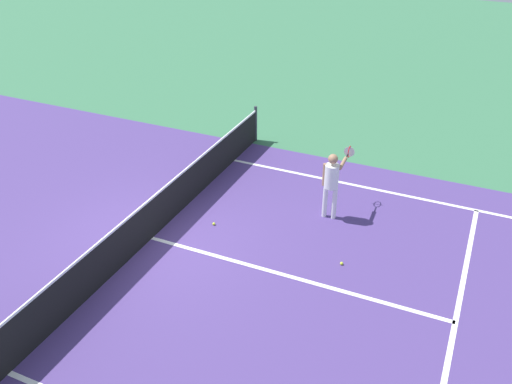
{
  "coord_description": "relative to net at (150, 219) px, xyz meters",
  "views": [
    {
      "loc": [
        -8.11,
        -6.13,
        6.97
      ],
      "look_at": [
        1.2,
        -1.97,
        1.0
      ],
      "focal_mm": 38.66,
      "sensor_mm": 36.0,
      "label": 1
    }
  ],
  "objects": [
    {
      "name": "line_sideline_right",
      "position": [
        4.11,
        -5.95,
        -0.49
      ],
      "size": [
        0.1,
        11.89,
        0.01
      ],
      "primitive_type": "cube",
      "color": "white",
      "rests_on": "ground_plane"
    },
    {
      "name": "player_near",
      "position": [
        2.43,
        -3.28,
        0.51
      ],
      "size": [
        1.2,
        0.46,
        1.62
      ],
      "color": "white",
      "rests_on": "ground_plane"
    },
    {
      "name": "line_service_near",
      "position": [
        0.0,
        -6.4,
        -0.49
      ],
      "size": [
        8.22,
        0.1,
        0.01
      ],
      "primitive_type": "cube",
      "color": "white",
      "rests_on": "ground_plane"
    },
    {
      "name": "tennis_ball_mid_court",
      "position": [
        0.79,
        -4.07,
        -0.46
      ],
      "size": [
        0.07,
        0.07,
        0.07
      ],
      "primitive_type": "sphere",
      "color": "#CCE033",
      "rests_on": "ground_plane"
    },
    {
      "name": "ground_plane",
      "position": [
        0.0,
        0.0,
        -0.49
      ],
      "size": [
        60.0,
        60.0,
        0.0
      ],
      "primitive_type": "plane",
      "color": "#38724C"
    },
    {
      "name": "court_surface_inbounds",
      "position": [
        0.0,
        0.0,
        -0.49
      ],
      "size": [
        10.62,
        24.4,
        0.0
      ],
      "primitive_type": "cube",
      "color": "#4C387A",
      "rests_on": "ground_plane"
    },
    {
      "name": "line_center_service",
      "position": [
        0.0,
        -3.2,
        -0.49
      ],
      "size": [
        0.1,
        6.4,
        0.01
      ],
      "primitive_type": "cube",
      "color": "white",
      "rests_on": "ground_plane"
    },
    {
      "name": "net",
      "position": [
        0.0,
        0.0,
        0.0
      ],
      "size": [
        11.22,
        0.09,
        1.07
      ],
      "color": "#33383D",
      "rests_on": "ground_plane"
    },
    {
      "name": "tennis_ball_near_net",
      "position": [
        1.01,
        -1.0,
        -0.46
      ],
      "size": [
        0.07,
        0.07,
        0.07
      ],
      "primitive_type": "sphere",
      "color": "#CCE033",
      "rests_on": "ground_plane"
    }
  ]
}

